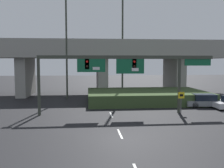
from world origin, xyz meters
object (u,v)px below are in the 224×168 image
at_px(highway_light_pole_near, 123,30).
at_px(parked_sedan_near_right, 205,101).
at_px(speed_limit_sign, 181,99).
at_px(highway_light_pole_far, 66,30).
at_px(signal_gantry, 122,66).

height_order(highway_light_pole_near, parked_sedan_near_right, highway_light_pole_near).
bearing_deg(speed_limit_sign, highway_light_pole_far, 135.20).
relative_size(speed_limit_sign, highway_light_pole_far, 0.12).
distance_m(signal_gantry, parked_sedan_near_right, 10.77).
height_order(highway_light_pole_far, parked_sedan_near_right, highway_light_pole_far).
bearing_deg(signal_gantry, highway_light_pole_near, 82.21).
bearing_deg(highway_light_pole_far, speed_limit_sign, -44.80).
distance_m(signal_gantry, highway_light_pole_far, 13.12).
xyz_separation_m(highway_light_pole_far, parked_sedan_near_right, (15.59, -7.82, -8.41)).
xyz_separation_m(signal_gantry, parked_sedan_near_right, (9.61, 2.94, -3.89)).
relative_size(signal_gantry, parked_sedan_near_right, 3.63).
height_order(signal_gantry, speed_limit_sign, signal_gantry).
height_order(speed_limit_sign, highway_light_pole_near, highway_light_pole_near).
bearing_deg(signal_gantry, speed_limit_sign, -7.09).
relative_size(signal_gantry, highway_light_pole_far, 0.96).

